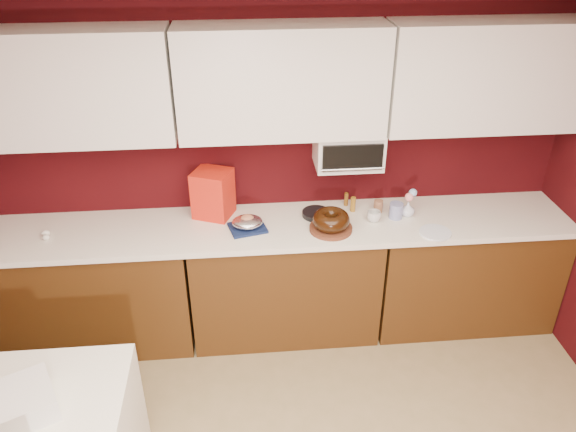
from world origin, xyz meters
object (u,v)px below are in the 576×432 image
Objects in this scene: foil_ham_nest at (247,222)px; flower_vase at (408,208)px; blue_jar at (396,211)px; newspaper_stack at (13,406)px; pandoro_box at (213,194)px; toaster_oven at (348,148)px; bundt_cake at (331,220)px; coffee_mug at (374,215)px.

foil_ham_nest is 1.13m from flower_vase.
blue_jar reaches higher than newspaper_stack.
flower_vase is (1.13, 0.08, 0.00)m from foil_ham_nest.
pandoro_box is 1.28m from blue_jar.
foil_ham_nest is 1.85× the size of blue_jar.
pandoro_box reaches higher than blue_jar.
flower_vase is 0.33× the size of newspaper_stack.
foil_ham_nest is (-0.70, -0.21, -0.42)m from toaster_oven.
flower_vase is at bearing -16.87° from toaster_oven.
pandoro_box is at bearing 59.94° from newspaper_stack.
flower_vase is (0.09, 0.02, 0.00)m from blue_jar.
pandoro_box reaches higher than bundt_cake.
blue_jar is (0.16, 0.03, 0.01)m from coffee_mug.
foil_ham_nest is (-0.56, 0.07, -0.03)m from bundt_cake.
pandoro_box is 0.95× the size of newspaper_stack.
pandoro_box is at bearing 174.09° from flower_vase.
newspaper_stack is at bearing -139.87° from toaster_oven.
newspaper_stack is (-2.25, -1.42, -0.15)m from flower_vase.
bundt_cake reaches higher than newspaper_stack.
newspaper_stack is (-1.13, -1.34, -0.14)m from foil_ham_nest.
toaster_oven is 0.50m from bundt_cake.
bundt_cake is 0.59m from flower_vase.
bundt_cake is 2.23× the size of blue_jar.
flower_vase is (0.25, 0.05, 0.01)m from coffee_mug.
toaster_oven is at bearing 62.03° from bundt_cake.
toaster_oven is 1.27× the size of newspaper_stack.
pandoro_box is 3.00× the size of blue_jar.
blue_jar is (0.48, 0.13, -0.02)m from bundt_cake.
bundt_cake is 0.84m from pandoro_box.
newspaper_stack is (-1.83, -1.54, -0.56)m from toaster_oven.
newspaper_stack is at bearing -145.74° from coffee_mug.
foil_ham_nest is 1.75m from newspaper_stack.
bundt_cake is 2.72× the size of coffee_mug.
foil_ham_nest is at bearing 173.18° from bundt_cake.
pandoro_box reaches higher than foil_ham_nest.
bundt_cake reaches higher than flower_vase.
newspaper_stack is at bearing -147.19° from blue_jar.
flower_vase is at bearing 16.57° from pandoro_box.
newspaper_stack is at bearing -130.16° from foil_ham_nest.
foil_ham_nest is 2.25× the size of coffee_mug.
foil_ham_nest is at bearing -176.75° from blue_jar.
coffee_mug is 2.42m from newspaper_stack.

